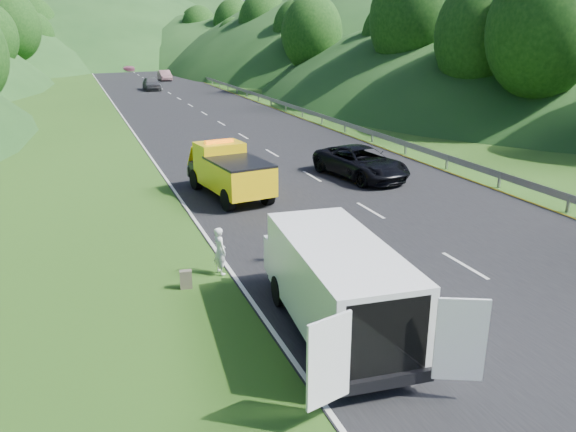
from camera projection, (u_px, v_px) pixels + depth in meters
name	position (u px, v px, depth m)	size (l,w,h in m)	color
ground	(349.00, 256.00, 18.15)	(320.00, 320.00, 0.00)	#38661E
road_surface	(190.00, 105.00, 54.63)	(14.00, 200.00, 0.02)	black
guardrail	(229.00, 91.00, 68.19)	(0.06, 140.00, 1.52)	gray
tree_line_right	(302.00, 82.00, 79.15)	(14.00, 140.00, 14.00)	#2A591A
hills_backdrop	(127.00, 60.00, 139.77)	(201.00, 288.60, 44.00)	#2D5B23
tow_truck	(229.00, 171.00, 24.36)	(2.72, 5.68, 2.35)	black
white_van	(336.00, 281.00, 13.26)	(3.56, 6.74, 2.32)	black
woman	(221.00, 274.00, 16.85)	(0.53, 0.39, 1.46)	white
child	(284.00, 263.00, 17.64)	(0.52, 0.40, 1.07)	tan
worker	(383.00, 335.00, 13.47)	(1.11, 0.64, 1.72)	black
suitcase	(186.00, 279.00, 15.82)	(0.34, 0.19, 0.54)	#605A48
spare_tire	(405.00, 364.00, 12.28)	(0.70, 0.70, 0.20)	black
passing_suv	(360.00, 178.00, 27.80)	(2.52, 5.47, 1.52)	black
dist_car_a	(152.00, 90.00, 68.48)	(1.87, 4.66, 1.59)	#424246
dist_car_b	(165.00, 81.00, 81.57)	(1.54, 4.42, 1.46)	#7F555C
dist_car_c	(128.00, 71.00, 100.33)	(2.04, 5.01, 1.45)	#9A4D6D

